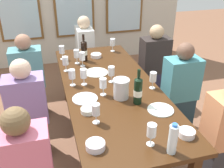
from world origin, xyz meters
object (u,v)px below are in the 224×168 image
object	(u,v)px
wine_glass_1	(72,75)
wine_glass_10	(84,74)
wine_bottle_1	(84,51)
wine_glass_2	(103,84)
wine_glass_9	(111,72)
wine_glass_3	(152,131)
wine_glass_4	(82,57)
seated_person_4	(29,114)
seated_person_6	(85,53)
wine_glass_0	(96,110)
white_plate_0	(85,99)
seated_person_5	(180,91)
tasting_bowl_1	(187,133)
wine_glass_6	(77,54)
white_plate_1	(96,72)
wine_glass_7	(113,43)
wine_glass_11	(65,61)
white_plate_2	(161,110)
wine_glass_5	(153,77)
tasting_bowl_2	(95,145)
tasting_bowl_3	(96,56)
water_bottle	(173,139)
dining_table	(110,91)
metal_pitcher	(121,89)
seated_person_2	(29,80)
wine_glass_8	(62,50)
wine_bottle_0	(138,90)
tasting_bowl_0	(88,110)
seated_person_3	(154,66)

from	to	relation	value
wine_glass_1	wine_glass_10	size ratio (longest dim) A/B	1.00
wine_bottle_1	wine_glass_2	distance (m)	0.89
wine_glass_1	wine_glass_9	xyz separation A→B (m)	(0.40, -0.03, -0.00)
wine_glass_3	wine_glass_4	xyz separation A→B (m)	(-0.24, 1.50, 0.00)
seated_person_4	seated_person_6	xyz separation A→B (m)	(0.84, 1.48, 0.00)
wine_glass_0	wine_glass_1	world-z (taller)	same
wine_bottle_1	white_plate_0	bearing A→B (deg)	-99.76
seated_person_5	tasting_bowl_1	bearing A→B (deg)	-117.40
wine_glass_6	white_plate_1	bearing A→B (deg)	-62.84
wine_glass_7	wine_glass_11	world-z (taller)	same
white_plate_2	wine_glass_3	xyz separation A→B (m)	(-0.26, -0.38, 0.11)
white_plate_0	wine_glass_5	bearing A→B (deg)	2.58
wine_glass_3	wine_bottle_1	bearing A→B (deg)	96.32
tasting_bowl_2	tasting_bowl_3	distance (m)	1.71
tasting_bowl_2	water_bottle	distance (m)	0.53
wine_bottle_1	wine_glass_1	world-z (taller)	wine_bottle_1
tasting_bowl_3	wine_glass_3	bearing A→B (deg)	-89.27
dining_table	wine_glass_1	bearing A→B (deg)	164.59
metal_pitcher	seated_person_2	bearing A→B (deg)	129.29
white_plate_1	dining_table	bearing A→B (deg)	-77.04
wine_glass_8	white_plate_2	bearing A→B (deg)	-63.38
white_plate_2	wine_glass_7	distance (m)	1.51
wine_glass_8	wine_bottle_0	bearing A→B (deg)	-66.04
water_bottle	wine_glass_1	xyz separation A→B (m)	(-0.52, 1.16, 0.00)
water_bottle	wine_glass_10	xyz separation A→B (m)	(-0.41, 1.14, 0.00)
wine_glass_8	seated_person_5	xyz separation A→B (m)	(1.24, -0.81, -0.34)
wine_glass_11	seated_person_6	xyz separation A→B (m)	(0.40, 1.03, -0.33)
wine_bottle_0	wine_glass_1	world-z (taller)	wine_bottle_0
white_plate_2	wine_glass_2	size ratio (longest dim) A/B	1.31
wine_bottle_0	seated_person_6	size ratio (longest dim) A/B	0.30
seated_person_2	seated_person_4	bearing A→B (deg)	-90.00
wine_glass_5	wine_glass_11	xyz separation A→B (m)	(-0.79, 0.64, -0.00)
wine_glass_1	wine_glass_0	bearing A→B (deg)	-82.02
wine_glass_5	wine_glass_10	size ratio (longest dim) A/B	1.00
tasting_bowl_0	wine_glass_6	distance (m)	1.09
wine_glass_8	dining_table	bearing A→B (deg)	-64.52
wine_bottle_1	metal_pitcher	bearing A→B (deg)	-80.11
seated_person_5	dining_table	bearing A→B (deg)	-178.21
tasting_bowl_2	white_plate_2	bearing A→B (deg)	26.41
white_plate_0	seated_person_5	xyz separation A→B (m)	(1.14, 0.23, -0.22)
tasting_bowl_2	seated_person_3	distance (m)	2.04
wine_glass_4	seated_person_4	bearing A→B (deg)	-140.32
wine_glass_1	seated_person_5	bearing A→B (deg)	-3.59
wine_glass_0	wine_glass_10	world-z (taller)	same
water_bottle	seated_person_2	xyz separation A→B (m)	(-0.99, 1.86, -0.33)
wine_glass_7	seated_person_5	world-z (taller)	seated_person_5
wine_glass_7	seated_person_6	xyz separation A→B (m)	(-0.29, 0.56, -0.34)
wine_glass_4	seated_person_2	bearing A→B (deg)	159.30
wine_glass_7	seated_person_4	distance (m)	1.49
wine_glass_6	wine_glass_10	xyz separation A→B (m)	(-0.01, -0.56, 0.00)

